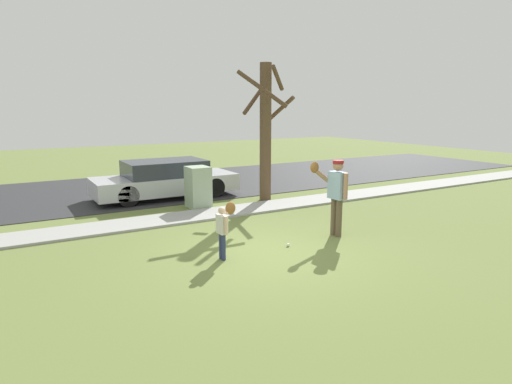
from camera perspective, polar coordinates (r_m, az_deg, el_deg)
name	(u,v)px	position (r m, az deg, el deg)	size (l,w,h in m)	color
ground_plane	(202,217)	(12.21, -7.03, -3.22)	(48.00, 48.00, 0.00)	olive
sidewalk_strip	(200,215)	(12.29, -7.22, -2.98)	(36.00, 1.20, 0.06)	#A3A39E
road_surface	(147,188)	(16.92, -13.86, 0.56)	(36.00, 6.80, 0.02)	#2D2D30
person_adult	(336,189)	(10.30, 10.22, 0.34)	(0.73, 0.63, 1.78)	brown
person_child	(224,224)	(8.73, -4.12, -4.11)	(0.47, 0.44, 1.10)	navy
baseball	(288,245)	(9.64, 4.17, -6.81)	(0.07, 0.07, 0.07)	white
utility_cabinet	(198,187)	(13.24, -7.47, 0.62)	(0.62, 0.69, 1.23)	#9EB293
street_tree_near	(266,128)	(14.04, 1.26, 8.27)	(1.84, 1.88, 4.30)	brown
parked_sedan_silver	(165,179)	(14.83, -11.64, 1.62)	(4.60, 1.80, 1.23)	silver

